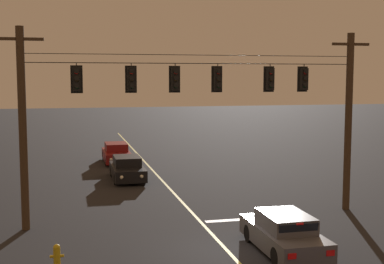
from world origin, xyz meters
The scene contains 14 objects.
ground_plane centered at (0.00, 0.00, 0.00)m, with size 180.00×180.00×0.00m, color black.
lane_centre_stripe centered at (0.00, 10.48, 0.00)m, with size 0.14×60.00×0.01m, color #D1C64C.
stop_bar_paint centered at (1.90, 3.88, 0.00)m, with size 3.40×0.36×0.01m, color silver.
signal_span_assembly centered at (0.00, 4.48, 4.18)m, with size 15.99×0.32×8.06m.
traffic_light_leftmost centered at (-4.98, 4.47, 6.01)m, with size 0.48×0.41×1.22m.
traffic_light_left_inner centered at (-2.79, 4.47, 6.01)m, with size 0.48×0.41×1.22m.
traffic_light_centre centered at (-0.96, 4.47, 6.01)m, with size 0.48×0.41×1.22m.
traffic_light_right_inner centered at (0.89, 4.47, 6.01)m, with size 0.48×0.41×1.22m.
traffic_light_rightmost centered at (3.25, 4.47, 6.01)m, with size 0.48×0.41×1.22m.
traffic_light_far_right centered at (4.85, 4.47, 6.01)m, with size 0.48×0.41×1.22m.
car_waiting_near_lane centered at (1.89, -0.45, 0.65)m, with size 1.80×4.33×1.39m.
car_oncoming_lead centered at (-1.96, 13.92, 0.65)m, with size 1.80×4.42×1.39m.
car_oncoming_trailing centered at (-2.00, 20.51, 0.65)m, with size 1.80×4.42×1.39m.
fire_hydrant centered at (-5.81, -0.43, 0.44)m, with size 0.44×0.22×0.84m.
Camera 1 is at (-5.39, -17.16, 6.09)m, focal length 49.36 mm.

